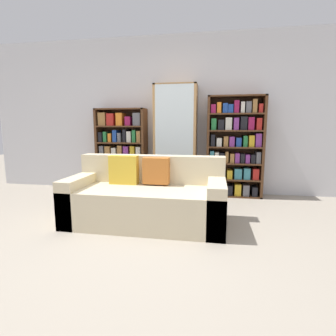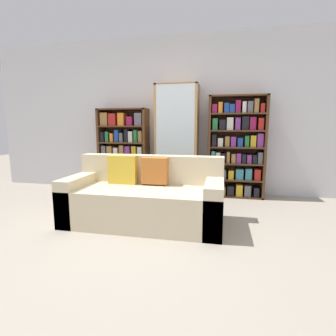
{
  "view_description": "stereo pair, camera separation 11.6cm",
  "coord_description": "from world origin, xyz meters",
  "px_view_note": "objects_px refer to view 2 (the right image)",
  "views": [
    {
      "loc": [
        0.74,
        -2.3,
        1.16
      ],
      "look_at": [
        0.09,
        1.38,
        0.57
      ],
      "focal_mm": 28.0,
      "sensor_mm": 36.0,
      "label": 1
    },
    {
      "loc": [
        0.85,
        -2.28,
        1.16
      ],
      "look_at": [
        0.09,
        1.38,
        0.57
      ],
      "focal_mm": 28.0,
      "sensor_mm": 36.0,
      "label": 2
    }
  ],
  "objects_px": {
    "couch": "(145,199)",
    "display_cabinet": "(177,140)",
    "bookshelf_right": "(236,148)",
    "wine_bottle": "(190,193)",
    "bookshelf_left": "(124,151)"
  },
  "relations": [
    {
      "from": "display_cabinet",
      "to": "bookshelf_right",
      "type": "height_order",
      "value": "display_cabinet"
    },
    {
      "from": "couch",
      "to": "bookshelf_right",
      "type": "bearing_deg",
      "value": 52.29
    },
    {
      "from": "couch",
      "to": "bookshelf_left",
      "type": "bearing_deg",
      "value": 119.39
    },
    {
      "from": "couch",
      "to": "display_cabinet",
      "type": "relative_size",
      "value": 1.01
    },
    {
      "from": "couch",
      "to": "display_cabinet",
      "type": "distance_m",
      "value": 1.59
    },
    {
      "from": "display_cabinet",
      "to": "wine_bottle",
      "type": "relative_size",
      "value": 4.57
    },
    {
      "from": "couch",
      "to": "bookshelf_right",
      "type": "xyz_separation_m",
      "value": [
        1.13,
        1.46,
        0.52
      ]
    },
    {
      "from": "couch",
      "to": "bookshelf_left",
      "type": "relative_size",
      "value": 1.27
    },
    {
      "from": "couch",
      "to": "bookshelf_right",
      "type": "height_order",
      "value": "bookshelf_right"
    },
    {
      "from": "couch",
      "to": "display_cabinet",
      "type": "height_order",
      "value": "display_cabinet"
    },
    {
      "from": "display_cabinet",
      "to": "bookshelf_right",
      "type": "distance_m",
      "value": 0.99
    },
    {
      "from": "couch",
      "to": "wine_bottle",
      "type": "xyz_separation_m",
      "value": [
        0.44,
        0.85,
        -0.13
      ]
    },
    {
      "from": "bookshelf_left",
      "to": "wine_bottle",
      "type": "bearing_deg",
      "value": -25.62
    },
    {
      "from": "display_cabinet",
      "to": "wine_bottle",
      "type": "height_order",
      "value": "display_cabinet"
    },
    {
      "from": "display_cabinet",
      "to": "bookshelf_right",
      "type": "xyz_separation_m",
      "value": [
        0.99,
        0.02,
        -0.12
      ]
    }
  ]
}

